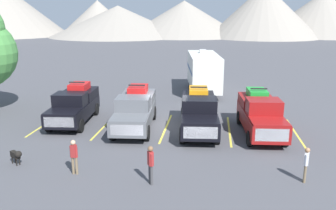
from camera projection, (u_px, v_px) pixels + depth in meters
name	position (u px, v px, depth m)	size (l,w,h in m)	color
ground_plane	(167.00, 126.00, 21.68)	(240.00, 240.00, 0.00)	#47474C
pickup_truck_a	(75.00, 105.00, 22.30)	(2.49, 5.47, 2.51)	black
pickup_truck_b	(135.00, 109.00, 21.15)	(2.56, 5.99, 2.54)	#595B60
pickup_truck_c	(199.00, 111.00, 20.65)	(2.55, 6.03, 2.51)	black
pickup_truck_d	(260.00, 114.00, 20.15)	(2.45, 5.73, 2.54)	maroon
lot_stripe_a	(47.00, 123.00, 22.33)	(0.12, 5.50, 0.01)	gold
lot_stripe_b	(105.00, 125.00, 21.84)	(0.12, 5.50, 0.01)	gold
lot_stripe_c	(166.00, 128.00, 21.35)	(0.12, 5.50, 0.01)	gold
lot_stripe_d	(229.00, 130.00, 20.86)	(0.12, 5.50, 0.01)	gold
lot_stripe_e	(296.00, 133.00, 20.37)	(0.12, 5.50, 0.01)	gold
camper_trailer_a	(204.00, 71.00, 30.38)	(3.35, 8.38, 3.69)	silver
person_a	(151.00, 162.00, 14.12)	(0.30, 0.33, 1.68)	#3F3F42
person_b	(74.00, 155.00, 15.01)	(0.35, 0.22, 1.59)	#726047
person_c	(306.00, 162.00, 14.30)	(0.24, 0.33, 1.54)	#726047
dog	(17.00, 155.00, 16.02)	(0.77, 0.57, 0.74)	black
mountain_ridge	(157.00, 13.00, 103.41)	(167.95, 49.70, 17.62)	gray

